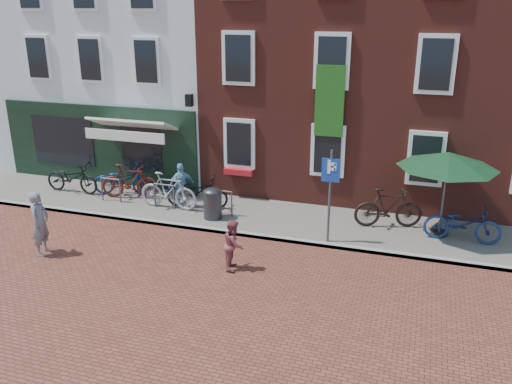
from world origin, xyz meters
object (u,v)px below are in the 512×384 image
(bicycle_5, at_px, (388,208))
(boy, at_px, (234,245))
(bicycle_0, at_px, (72,178))
(bicycle_3, at_px, (168,191))
(bicycle_2, at_px, (123,180))
(parking_sign, at_px, (330,184))
(bicycle_6, at_px, (463,223))
(parasol, at_px, (448,157))
(cafe_person, at_px, (182,185))
(litter_bin, at_px, (213,202))
(bicycle_4, at_px, (197,192))
(woman, at_px, (40,223))
(bicycle_1, at_px, (130,181))

(bicycle_5, bearing_deg, boy, 120.95)
(bicycle_0, height_order, bicycle_3, bicycle_3)
(bicycle_0, distance_m, bicycle_2, 1.88)
(parking_sign, bearing_deg, bicycle_6, 18.02)
(parasol, xyz_separation_m, bicycle_2, (-10.55, 0.18, -1.79))
(cafe_person, height_order, bicycle_6, cafe_person)
(bicycle_2, relative_size, bicycle_3, 1.03)
(parasol, distance_m, bicycle_2, 10.70)
(bicycle_2, height_order, bicycle_3, bicycle_3)
(litter_bin, distance_m, boy, 3.26)
(bicycle_4, distance_m, bicycle_6, 8.16)
(woman, bearing_deg, boy, -90.81)
(bicycle_4, bearing_deg, bicycle_0, 80.97)
(bicycle_3, relative_size, bicycle_4, 0.97)
(boy, xyz_separation_m, bicycle_5, (3.53, 3.73, 0.04))
(parasol, height_order, boy, parasol)
(boy, distance_m, bicycle_0, 8.17)
(cafe_person, bearing_deg, bicycle_0, -45.73)
(woman, bearing_deg, bicycle_2, -5.71)
(bicycle_5, xyz_separation_m, bicycle_6, (2.07, -0.42, -0.06))
(woman, bearing_deg, parasol, -76.08)
(bicycle_4, bearing_deg, bicycle_3, 104.22)
(parasol, bearing_deg, bicycle_4, -178.84)
(litter_bin, relative_size, bicycle_5, 0.53)
(woman, distance_m, bicycle_4, 5.05)
(parasol, bearing_deg, bicycle_5, 176.73)
(parking_sign, bearing_deg, litter_bin, 170.48)
(bicycle_1, distance_m, bicycle_5, 8.64)
(bicycle_0, relative_size, bicycle_6, 1.00)
(litter_bin, relative_size, bicycle_1, 0.53)
(parasol, distance_m, bicycle_5, 2.29)
(parking_sign, bearing_deg, cafe_person, 166.22)
(litter_bin, bearing_deg, bicycle_0, 172.64)
(parasol, bearing_deg, woman, -156.55)
(bicycle_1, distance_m, bicycle_4, 2.55)
(parking_sign, distance_m, boy, 3.17)
(litter_bin, height_order, parasol, parasol)
(bicycle_1, height_order, bicycle_3, same)
(bicycle_2, distance_m, bicycle_5, 9.05)
(litter_bin, height_order, bicycle_6, bicycle_6)
(bicycle_4, relative_size, bicycle_5, 1.03)
(bicycle_3, bearing_deg, boy, -130.76)
(bicycle_6, bearing_deg, boy, 121.42)
(litter_bin, relative_size, bicycle_3, 0.53)
(litter_bin, height_order, bicycle_3, bicycle_3)
(parking_sign, relative_size, bicycle_1, 1.33)
(bicycle_3, distance_m, bicycle_6, 9.01)
(bicycle_3, bearing_deg, litter_bin, -99.99)
(bicycle_1, bearing_deg, woman, 166.33)
(bicycle_1, relative_size, bicycle_6, 0.97)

